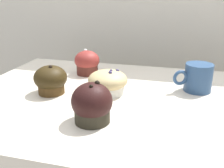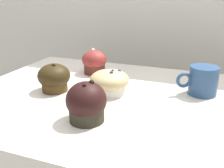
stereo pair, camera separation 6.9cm
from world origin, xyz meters
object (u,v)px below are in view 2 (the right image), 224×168
at_px(muffin_front_center, 54,78).
at_px(coffee_cup, 203,80).
at_px(muffin_back_right, 86,103).
at_px(muffin_front_left, 110,82).
at_px(muffin_front_right, 94,62).

relative_size(muffin_front_center, coffee_cup, 0.84).
bearing_deg(coffee_cup, muffin_back_right, -132.12).
xyz_separation_m(muffin_back_right, muffin_front_left, (-0.01, 0.17, -0.01)).
xyz_separation_m(muffin_front_left, muffin_front_right, (-0.12, 0.16, 0.01)).
relative_size(muffin_back_right, muffin_front_right, 1.12).
distance_m(muffin_front_left, muffin_front_right, 0.20).
bearing_deg(muffin_front_center, muffin_front_left, 13.89).
height_order(muffin_front_center, muffin_front_left, muffin_front_center).
distance_m(muffin_front_right, coffee_cup, 0.37).
distance_m(muffin_front_center, muffin_front_right, 0.20).
distance_m(muffin_front_center, muffin_front_left, 0.16).
relative_size(muffin_front_center, muffin_back_right, 0.97).
height_order(muffin_front_left, coffee_cup, coffee_cup).
relative_size(muffin_front_left, coffee_cup, 1.00).
bearing_deg(muffin_front_center, muffin_back_right, -38.29).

